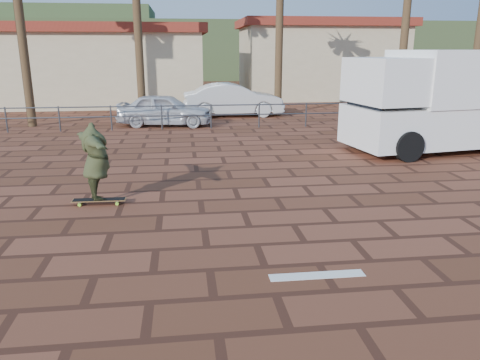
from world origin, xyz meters
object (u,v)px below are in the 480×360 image
longboard (99,200)px  skateboarder (96,162)px  campervan (445,98)px  car_white (233,100)px  car_silver (165,110)px

longboard → skateboarder: bearing=-133.6°
campervan → longboard: bearing=-165.6°
skateboarder → car_white: 13.76m
campervan → car_silver: 10.96m
longboard → campervan: 11.15m
longboard → skateboarder: 0.84m
campervan → car_silver: (-9.05, 6.09, -0.97)m
campervan → car_silver: bearing=137.0°
campervan → car_white: campervan is taller
longboard → car_silver: (1.08, 10.49, 0.59)m
longboard → car_white: size_ratio=0.23×
car_silver → car_white: size_ratio=0.83×
car_white → car_silver: bearing=127.3°
longboard → campervan: (10.13, 4.39, 1.56)m
skateboarder → car_white: (4.27, 13.08, -0.14)m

